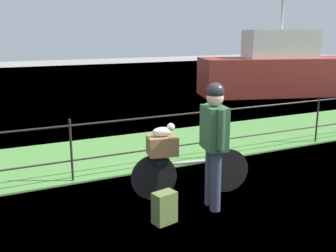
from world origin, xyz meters
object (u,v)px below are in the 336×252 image
at_px(bicycle_main, 190,173).
at_px(moored_boat_mid, 279,70).
at_px(wooden_crate, 162,146).
at_px(terrier_dog, 164,131).
at_px(backpack_on_paving, 164,208).
at_px(cyclist_person, 214,135).

xyz_separation_m(bicycle_main, moored_boat_mid, (7.48, 6.73, 0.56)).
distance_m(wooden_crate, terrier_dog, 0.21).
relative_size(bicycle_main, terrier_dog, 5.31).
xyz_separation_m(bicycle_main, backpack_on_paving, (-0.69, -0.59, -0.14)).
xyz_separation_m(bicycle_main, cyclist_person, (0.08, -0.47, 0.66)).
bearing_deg(wooden_crate, terrier_dog, -11.20).
relative_size(terrier_dog, moored_boat_mid, 0.05).
bearing_deg(backpack_on_paving, terrier_dog, 52.67).
distance_m(cyclist_person, backpack_on_paving, 1.12).
distance_m(bicycle_main, terrier_dog, 0.75).
height_order(wooden_crate, cyclist_person, cyclist_person).
bearing_deg(bicycle_main, backpack_on_paving, -139.16).
relative_size(wooden_crate, moored_boat_mid, 0.07).
bearing_deg(backpack_on_paving, wooden_crate, 54.55).
xyz_separation_m(terrier_dog, moored_boat_mid, (7.86, 6.65, -0.08)).
relative_size(wooden_crate, terrier_dog, 1.23).
bearing_deg(terrier_dog, cyclist_person, -50.38).
bearing_deg(cyclist_person, moored_boat_mid, 44.20).
relative_size(wooden_crate, cyclist_person, 0.24).
distance_m(bicycle_main, cyclist_person, 0.82).
xyz_separation_m(wooden_crate, cyclist_person, (0.48, -0.55, 0.22)).
xyz_separation_m(wooden_crate, moored_boat_mid, (7.88, 6.65, 0.12)).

